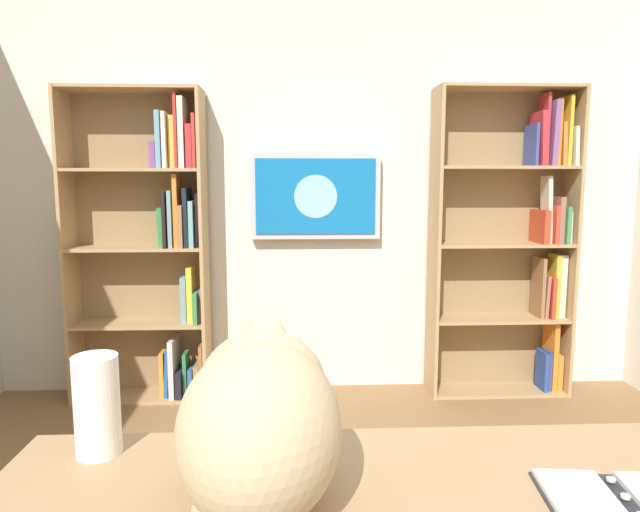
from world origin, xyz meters
TOP-DOWN VIEW (x-y plane):
  - wall_back at (0.00, -2.23)m, footprint 4.52×0.06m
  - bookshelf_left at (-1.31, -2.07)m, footprint 0.93×0.28m
  - bookshelf_right at (1.09, -2.06)m, footprint 0.89×0.28m
  - wall_mounted_tv at (0.04, -2.15)m, footprint 0.87×0.07m
  - cat at (0.25, 0.42)m, footprint 0.34×0.61m
  - open_binder at (-0.51, 0.49)m, footprint 0.35×0.26m
  - paper_towel_roll at (0.67, 0.21)m, footprint 0.11×0.11m

SIDE VIEW (x-z plane):
  - open_binder at x=-0.51m, z-range 0.76..0.78m
  - paper_towel_roll at x=0.67m, z-range 0.76..1.01m
  - cat at x=0.25m, z-range 0.76..1.13m
  - bookshelf_right at x=1.09m, z-range 0.01..2.03m
  - bookshelf_left at x=-1.31m, z-range 0.04..2.08m
  - wall_mounted_tv at x=0.04m, z-range 1.06..1.62m
  - wall_back at x=0.00m, z-range 0.00..2.70m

